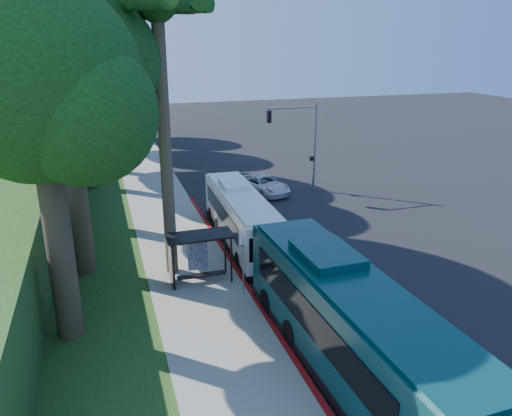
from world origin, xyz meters
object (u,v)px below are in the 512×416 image
object	(u,v)px
white_bus	(241,216)
teal_bus	(352,327)
bus_shelter	(194,248)
pickup	(263,184)

from	to	relation	value
white_bus	teal_bus	world-z (taller)	teal_bus
bus_shelter	white_bus	xyz separation A→B (m)	(3.65, 4.41, -0.23)
white_bus	teal_bus	size ratio (longest dim) A/B	0.81
white_bus	teal_bus	distance (m)	13.20
bus_shelter	pickup	xyz separation A→B (m)	(7.99, 13.32, -1.11)
white_bus	teal_bus	xyz separation A→B (m)	(0.22, -13.20, 0.38)
teal_bus	bus_shelter	bearing A→B (deg)	112.42
bus_shelter	pickup	distance (m)	15.57
white_bus	pickup	world-z (taller)	white_bus
teal_bus	white_bus	bearing A→B (deg)	89.61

